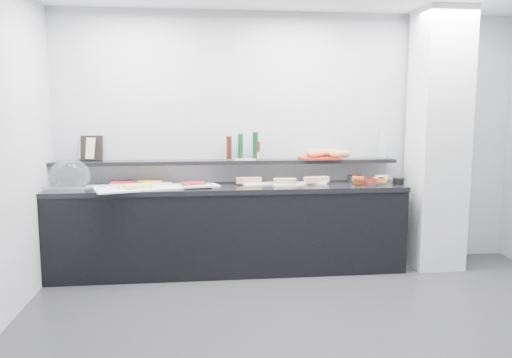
{
  "coord_description": "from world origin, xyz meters",
  "views": [
    {
      "loc": [
        -1.0,
        -3.35,
        1.64
      ],
      "look_at": [
        -0.45,
        1.45,
        1.0
      ],
      "focal_mm": 35.0,
      "sensor_mm": 36.0,
      "label": 1
    }
  ],
  "objects": [
    {
      "name": "tongs_mid",
      "position": [
        -0.18,
        1.59,
        0.92
      ],
      "size": [
        0.16,
        0.03,
        0.01
      ],
      "primitive_type": "cylinder",
      "rotation": [
        0.0,
        1.57,
        0.13
      ],
      "color": "silver",
      "rests_on": "sandwich_plate_mid"
    },
    {
      "name": "sandwich_food_right",
      "position": [
        0.23,
        1.74,
        0.94
      ],
      "size": [
        0.27,
        0.16,
        0.06
      ],
      "primitive_type": "cube",
      "rotation": [
        0.0,
        0.0,
        0.27
      ],
      "color": "tan",
      "rests_on": "sandwich_plate_right"
    },
    {
      "name": "linen_runner",
      "position": [
        -1.44,
        1.72,
        0.91
      ],
      "size": [
        1.31,
        0.9,
        0.01
      ],
      "primitive_type": "cube",
      "rotation": [
        0.0,
        0.0,
        0.31
      ],
      "color": "silver",
      "rests_on": "counter_top"
    },
    {
      "name": "cloche_dome",
      "position": [
        -2.26,
        1.66,
        1.03
      ],
      "size": [
        0.47,
        0.39,
        0.34
      ],
      "primitive_type": "ellipsoid",
      "rotation": [
        0.0,
        0.0,
        0.37
      ],
      "color": "white",
      "rests_on": "cloche_base"
    },
    {
      "name": "cloche_base",
      "position": [
        -2.29,
        1.69,
        0.92
      ],
      "size": [
        0.51,
        0.39,
        0.04
      ],
      "primitive_type": "cube",
      "rotation": [
        0.0,
        0.0,
        -0.2
      ],
      "color": "#B4B7BB",
      "rests_on": "counter_top"
    },
    {
      "name": "tongs_left",
      "position": [
        -0.48,
        1.77,
        0.92
      ],
      "size": [
        0.16,
        0.04,
        0.01
      ],
      "primitive_type": "cylinder",
      "rotation": [
        0.0,
        1.57,
        -0.21
      ],
      "color": "silver",
      "rests_on": "sandwich_plate_left"
    },
    {
      "name": "bowl_glass_cream",
      "position": [
        1.03,
        1.8,
        0.94
      ],
      "size": [
        0.2,
        0.2,
        0.07
      ],
      "primitive_type": "cylinder",
      "rotation": [
        0.0,
        0.0,
        0.31
      ],
      "color": "white",
      "rests_on": "counter_top"
    },
    {
      "name": "carafe",
      "position": [
        0.98,
        1.87,
        1.3
      ],
      "size": [
        0.11,
        0.11,
        0.3
      ],
      "primitive_type": "cylinder",
      "rotation": [
        0.0,
        0.0,
        -0.16
      ],
      "color": "white",
      "rests_on": "wall_shelf"
    },
    {
      "name": "back_wall",
      "position": [
        0.0,
        2.0,
        1.35
      ],
      "size": [
        5.0,
        0.02,
        2.7
      ],
      "primitive_type": "cube",
      "color": "#ADAFB5",
      "rests_on": "ground"
    },
    {
      "name": "bread_tray",
      "position": [
        0.28,
        1.86,
        1.16
      ],
      "size": [
        0.42,
        0.31,
        0.02
      ],
      "primitive_type": "cube",
      "rotation": [
        0.0,
        0.0,
        0.06
      ],
      "color": "#9C1F10",
      "rests_on": "wall_shelf"
    },
    {
      "name": "platter_cheese",
      "position": [
        -1.64,
        1.56,
        0.92
      ],
      "size": [
        0.32,
        0.25,
        0.01
      ],
      "primitive_type": "cube",
      "rotation": [
        0.0,
        0.0,
        0.25
      ],
      "color": "white",
      "rests_on": "linen_runner"
    },
    {
      "name": "wall_shelf",
      "position": [
        -0.7,
        1.88,
        1.13
      ],
      "size": [
        3.6,
        0.25,
        0.04
      ],
      "primitive_type": "cube",
      "color": "black",
      "rests_on": "back_wall"
    },
    {
      "name": "fill_glass_cream",
      "position": [
        0.96,
        1.81,
        0.95
      ],
      "size": [
        0.16,
        0.16,
        0.05
      ],
      "primitive_type": "cylinder",
      "rotation": [
        0.0,
        0.0,
        -0.16
      ],
      "color": "white",
      "rests_on": "bowl_glass_cream"
    },
    {
      "name": "framed_print",
      "position": [
        -2.1,
        1.96,
        1.28
      ],
      "size": [
        0.22,
        0.07,
        0.26
      ],
      "primitive_type": "cube",
      "rotation": [
        -0.21,
        0.0,
        -0.0
      ],
      "color": "black",
      "rests_on": "wall_shelf"
    },
    {
      "name": "food_cheese",
      "position": [
        -1.6,
        1.55,
        0.94
      ],
      "size": [
        0.29,
        0.23,
        0.02
      ],
      "primitive_type": "cube",
      "rotation": [
        0.0,
        0.0,
        0.32
      ],
      "color": "#F7D260",
      "rests_on": "platter_cheese"
    },
    {
      "name": "sandwich_food_left",
      "position": [
        -0.49,
        1.77,
        0.94
      ],
      "size": [
        0.27,
        0.12,
        0.06
      ],
      "primitive_type": "cube",
      "rotation": [
        0.0,
        0.0,
        0.08
      ],
      "color": "tan",
      "rests_on": "sandwich_plate_left"
    },
    {
      "name": "tongs_right",
      "position": [
        0.24,
        1.76,
        0.92
      ],
      "size": [
        0.15,
        0.06,
        0.01
      ],
      "primitive_type": "cylinder",
      "rotation": [
        0.0,
        1.57,
        0.34
      ],
      "color": "silver",
      "rests_on": "sandwich_plate_right"
    },
    {
      "name": "bread_roll_midw",
      "position": [
        0.29,
        1.91,
        1.21
      ],
      "size": [
        0.16,
        0.11,
        0.08
      ],
      "primitive_type": "ellipsoid",
      "rotation": [
        0.0,
        0.0,
        0.15
      ],
      "color": "#C77C4C",
      "rests_on": "bread_tray"
    },
    {
      "name": "bread_roll_sw",
      "position": [
        0.22,
        1.83,
        1.21
      ],
      "size": [
        0.15,
        0.12,
        0.08
      ],
      "primitive_type": "ellipsoid",
      "rotation": [
        0.0,
        0.0,
        0.28
      ],
      "color": "tan",
      "rests_on": "bread_tray"
    },
    {
      "name": "shaker_salt",
      "position": [
        -0.38,
        1.92,
        1.2
      ],
      "size": [
        0.04,
        0.04,
        0.07
      ],
      "primitive_type": "cylinder",
      "rotation": [
        0.0,
        0.0,
        -0.22
      ],
      "color": "white",
      "rests_on": "condiment_tray"
    },
    {
      "name": "fill_black_fruit",
      "position": [
        0.89,
        1.6,
        0.95
      ],
      "size": [
        0.13,
        0.13,
        0.05
      ],
      "primitive_type": "cylinder",
      "rotation": [
        0.0,
        0.0,
        -0.33
      ],
      "color": "orange",
      "rests_on": "bowl_black_fruit"
    },
    {
      "name": "bottle_brown",
      "position": [
        -0.69,
        1.85,
        1.28
      ],
      "size": [
        0.07,
        0.07,
        0.24
      ],
      "primitive_type": "cylinder",
      "rotation": [
        0.0,
        0.0,
        0.21
      ],
      "color": "#3B170A",
      "rests_on": "condiment_tray"
    },
    {
      "name": "food_meat_a",
      "position": [
        -1.79,
        1.84,
        0.94
      ],
      "size": [
        0.24,
        0.18,
        0.02
      ],
      "primitive_type": "cube",
      "rotation": [
        0.0,
        0.0,
        0.18
      ],
      "color": "maroon",
      "rests_on": "platter_meat_a"
    },
    {
      "name": "buffet_cabinet",
      "position": [
        -0.7,
        1.7,
        0.42
      ],
      "size": [
        3.6,
        0.6,
        0.85
      ],
      "primitive_type": "cube",
      "color": "black",
      "rests_on": "ground"
    },
    {
      "name": "fill_black_jam",
      "position": [
        0.7,
        1.82,
        0.95
      ],
      "size": [
        0.14,
        0.14,
        0.05
      ],
      "primitive_type": "cylinder",
      "rotation": [
        0.0,
        0.0,
        -0.22
      ],
      "color": "#5D100D",
      "rests_on": "bowl_black_jam"
    },
    {
      "name": "fill_glass_salmon",
      "position": [
        0.86,
        1.62,
        0.95
      ],
      "size": [
        0.14,
        0.14,
        0.05
      ],
      "primitive_type": "cylinder",
      "rotation": [
        0.0,
        0.0,
        0.16
      ],
      "color": "#EE643A",
      "rests_on": "bowl_glass_salmon"
    },
    {
      "name": "bowl_glass_salmon",
      "position": [
        0.77,
        1.59,
        0.94
      ],
      "size": [
        0.16,
        0.16,
        0.07
      ],
      "primitive_type": "cylinder",
      "rotation": [
        0.0,
        0.0,
        0.09
      ],
      "color": "silver",
      "rests_on": "counter_top"
    },
    {
      "name": "bottle_green_b",
      "position": [
        -0.41,
        1.87,
        1.3
      ],
      "size": [
        0.08,
        0.08,
        0.28
      ],
      "primitive_type": "cylinder",
      "rotation": [
        0.0,
        0.0,
        0.42
      ],
      "color": "#0D3217",
      "rests_on": "condiment_tray"
    },
    {
      "name": "bread_roll_se",
      "position": [
        0.44,
        1.8,
        1.21
      ],
      "size": [
        0.16,
        0.13,
        0.08
      ],
      "primitive_type": "ellipsoid",
      "rotation": [
        0.0,
        0.0,
        -0.43
      ],
      "color": "tan",
      "rests_on": "bread_tray"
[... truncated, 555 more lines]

